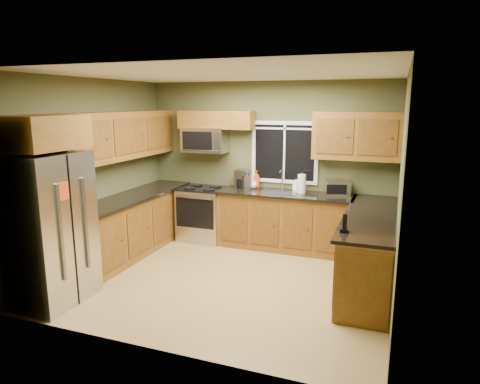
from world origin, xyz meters
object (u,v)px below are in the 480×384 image
Objects in this scene: refrigerator at (49,229)px; soap_bottle_a at (257,179)px; cordless_phone at (345,227)px; kettle at (247,181)px; range at (203,213)px; paper_towel_roll at (302,184)px; soap_bottle_b at (296,185)px; coffee_maker at (241,179)px; toaster_oven at (338,188)px; microwave at (205,140)px; soap_bottle_c at (253,183)px.

soap_bottle_a is (1.59, 3.00, 0.19)m from refrigerator.
kettle is at bearing 133.78° from cordless_phone.
range is 2.84× the size of paper_towel_roll.
paper_towel_roll is (1.70, 0.09, 0.62)m from range.
soap_bottle_b is 2.29m from cordless_phone.
coffee_maker is 0.16m from kettle.
kettle is 2.63m from cordless_phone.
kettle is 0.92m from paper_towel_roll.
toaster_oven reaches higher than range.
cordless_phone is (0.90, -1.90, -0.09)m from paper_towel_roll.
range is 2.24× the size of toaster_oven.
microwave is 3.99× the size of soap_bottle_b.
refrigerator is 3.76m from soap_bottle_b.
microwave is 2.49× the size of coffee_maker.
refrigerator reaches higher than soap_bottle_b.
soap_bottle_c is 2.64m from cordless_phone.
paper_towel_roll reaches higher than coffee_maker.
microwave is at bearing -178.30° from soap_bottle_c.
coffee_maker is at bearing 65.50° from refrigerator.
coffee_maker is at bearing 145.78° from kettle.
soap_bottle_c is (0.07, 0.08, -0.05)m from kettle.
range is at bearing -89.98° from microwave.
range is 3.16× the size of kettle.
range is 3.22m from cordless_phone.
microwave reaches higher than soap_bottle_b.
kettle is at bearing -179.55° from paper_towel_roll.
cordless_phone is at bearing -48.63° from soap_bottle_c.
range is at bearing 76.03° from refrigerator.
soap_bottle_c is at bearing 131.37° from cordless_phone.
kettle is at bearing 62.69° from refrigerator.
toaster_oven is at bearing -0.77° from coffee_maker.
soap_bottle_c is at bearing -174.75° from soap_bottle_b.
microwave reaches higher than coffee_maker.
soap_bottle_a is (0.12, 0.15, 0.01)m from kettle.
paper_towel_roll is at bearing -1.68° from microwave.
kettle reaches higher than range.
microwave reaches higher than paper_towel_roll.
microwave is 1.73m from soap_bottle_b.
soap_bottle_a is (0.90, 0.09, -0.64)m from microwave.
microwave is at bearing 175.84° from kettle.
coffee_maker is 0.93× the size of paper_towel_roll.
toaster_oven is at bearing 3.73° from range.
microwave is 0.92m from coffee_maker.
paper_towel_roll is at bearing 50.09° from refrigerator.
cordless_phone is at bearing -36.93° from microwave.
soap_bottle_c is (-0.84, 0.08, -0.06)m from paper_towel_roll.
soap_bottle_c is (1.55, 2.93, 0.13)m from refrigerator.
paper_towel_roll is (2.39, 2.86, 0.19)m from refrigerator.
toaster_oven is at bearing -6.80° from soap_bottle_b.
coffee_maker is 1.05m from paper_towel_roll.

